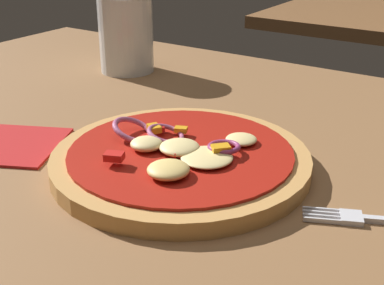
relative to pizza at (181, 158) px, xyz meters
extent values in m
cube|color=brown|center=(0.02, -0.03, -0.03)|extent=(1.22, 0.89, 0.03)
cylinder|color=tan|center=(0.00, 0.00, 0.00)|extent=(0.25, 0.25, 0.02)
cylinder|color=#A81C11|center=(0.00, 0.00, 0.01)|extent=(0.22, 0.22, 0.00)
ellipsoid|color=#EFCC72|center=(0.02, -0.05, 0.01)|extent=(0.04, 0.04, 0.01)
ellipsoid|color=#F4DB8E|center=(0.04, 0.05, 0.01)|extent=(0.03, 0.03, 0.01)
ellipsoid|color=#F4DB8E|center=(0.03, -0.01, 0.01)|extent=(0.05, 0.05, 0.01)
ellipsoid|color=#F4DB8E|center=(-0.03, -0.02, 0.01)|extent=(0.03, 0.03, 0.01)
ellipsoid|color=#F4DB8E|center=(0.00, 0.00, 0.01)|extent=(0.04, 0.04, 0.01)
torus|color=#93386B|center=(0.04, 0.02, 0.02)|extent=(0.05, 0.05, 0.01)
torus|color=#B25984|center=(-0.06, 0.00, 0.02)|extent=(0.06, 0.06, 0.02)
torus|color=#B25984|center=(-0.03, 0.01, 0.02)|extent=(0.05, 0.05, 0.01)
cube|color=red|center=(-0.03, -0.06, 0.02)|extent=(0.02, 0.02, 0.01)
cube|color=orange|center=(-0.04, 0.02, 0.02)|extent=(0.02, 0.02, 0.01)
cube|color=orange|center=(-0.02, 0.03, 0.02)|extent=(0.02, 0.01, 0.01)
cube|color=red|center=(-0.04, 0.02, 0.02)|extent=(0.02, 0.02, 0.01)
cube|color=orange|center=(0.04, 0.01, 0.02)|extent=(0.02, 0.02, 0.01)
cube|color=red|center=(0.01, -0.02, 0.01)|extent=(0.01, 0.01, 0.00)
cube|color=silver|center=(0.17, 0.00, -0.01)|extent=(0.02, 0.02, 0.01)
cube|color=silver|center=(0.15, 0.00, -0.01)|extent=(0.03, 0.01, 0.00)
cube|color=silver|center=(0.15, -0.01, -0.01)|extent=(0.03, 0.01, 0.00)
cube|color=silver|center=(0.15, -0.01, -0.01)|extent=(0.03, 0.01, 0.00)
cube|color=silver|center=(0.15, -0.02, -0.01)|extent=(0.03, 0.01, 0.00)
cylinder|color=silver|center=(-0.26, 0.23, 0.05)|extent=(0.08, 0.08, 0.12)
cylinder|color=#9E510F|center=(-0.26, 0.23, 0.02)|extent=(0.07, 0.07, 0.06)
camera|label=1|loc=(0.27, -0.38, 0.22)|focal=49.27mm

